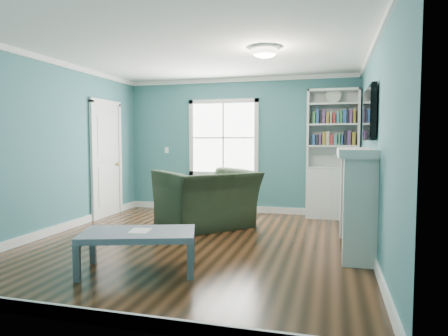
# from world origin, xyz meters

# --- Properties ---
(floor) EXTENTS (5.00, 5.00, 0.00)m
(floor) POSITION_xyz_m (0.00, 0.00, 0.00)
(floor) COLOR black
(floor) RESTS_ON ground
(room_walls) EXTENTS (5.00, 5.00, 5.00)m
(room_walls) POSITION_xyz_m (0.00, 0.00, 1.58)
(room_walls) COLOR #377776
(room_walls) RESTS_ON ground
(trim) EXTENTS (4.50, 5.00, 2.60)m
(trim) POSITION_xyz_m (0.00, 0.00, 1.24)
(trim) COLOR white
(trim) RESTS_ON ground
(window) EXTENTS (1.40, 0.06, 1.50)m
(window) POSITION_xyz_m (-0.30, 2.49, 1.45)
(window) COLOR white
(window) RESTS_ON room_walls
(bookshelf) EXTENTS (0.90, 0.35, 2.31)m
(bookshelf) POSITION_xyz_m (1.77, 2.30, 0.92)
(bookshelf) COLOR silver
(bookshelf) RESTS_ON ground
(fireplace) EXTENTS (0.44, 1.58, 1.30)m
(fireplace) POSITION_xyz_m (2.08, 0.20, 0.64)
(fireplace) COLOR black
(fireplace) RESTS_ON ground
(tv) EXTENTS (0.06, 1.10, 0.65)m
(tv) POSITION_xyz_m (2.20, 0.20, 1.72)
(tv) COLOR black
(tv) RESTS_ON fireplace
(door) EXTENTS (0.12, 0.98, 2.17)m
(door) POSITION_xyz_m (-2.22, 1.40, 1.07)
(door) COLOR silver
(door) RESTS_ON ground
(ceiling_fixture) EXTENTS (0.38, 0.38, 0.15)m
(ceiling_fixture) POSITION_xyz_m (0.90, 0.10, 2.55)
(ceiling_fixture) COLOR white
(ceiling_fixture) RESTS_ON room_walls
(light_switch) EXTENTS (0.08, 0.01, 0.12)m
(light_switch) POSITION_xyz_m (-1.50, 2.48, 1.20)
(light_switch) COLOR white
(light_switch) RESTS_ON room_walls
(recliner) EXTENTS (1.64, 1.66, 1.23)m
(recliner) POSITION_xyz_m (-0.17, 0.99, 0.62)
(recliner) COLOR #202E1C
(recliner) RESTS_ON ground
(coffee_table) EXTENTS (1.33, 0.99, 0.43)m
(coffee_table) POSITION_xyz_m (-0.22, -1.26, 0.38)
(coffee_table) COLOR #4F575F
(coffee_table) RESTS_ON ground
(paper_sheet) EXTENTS (0.25, 0.29, 0.00)m
(paper_sheet) POSITION_xyz_m (-0.22, -1.24, 0.43)
(paper_sheet) COLOR white
(paper_sheet) RESTS_ON coffee_table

